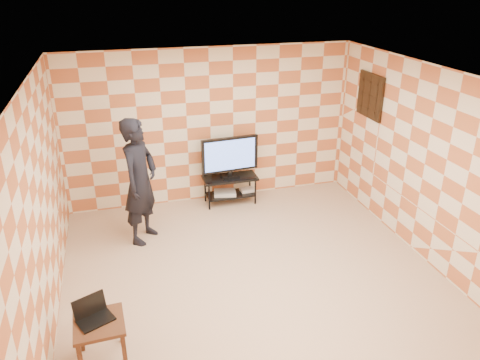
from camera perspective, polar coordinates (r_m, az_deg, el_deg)
name	(u,v)px	position (r m, az deg, el deg)	size (l,w,h in m)	color
floor	(252,273)	(6.55, 1.44, -11.31)	(5.00, 5.00, 0.00)	tan
wall_back	(210,126)	(8.14, -3.62, 6.53)	(5.00, 0.02, 2.70)	beige
wall_front	(346,311)	(3.91, 12.79, -15.29)	(5.00, 0.02, 2.70)	beige
wall_left	(41,209)	(5.73, -23.12, -3.26)	(0.02, 5.00, 2.70)	beige
wall_right	(425,164)	(6.98, 21.60, 1.82)	(0.02, 5.00, 2.70)	beige
ceiling	(254,76)	(5.46, 1.74, 12.50)	(5.00, 5.00, 0.02)	white
wall_art	(370,96)	(8.01, 15.60, 9.87)	(0.04, 0.72, 0.72)	black
tv_stand	(230,184)	(8.26, -1.22, -0.48)	(0.95, 0.43, 0.50)	black
tv	(230,155)	(8.05, -1.25, 3.01)	(1.01, 0.21, 0.73)	black
dvd_player	(225,193)	(8.31, -1.86, -1.57)	(0.38, 0.27, 0.06)	#BCBCBE
game_console	(247,190)	(8.43, 0.88, -1.20)	(0.24, 0.18, 0.06)	silver
side_table	(100,329)	(5.28, -16.74, -17.00)	(0.53, 0.53, 0.50)	#341F12
laptop	(93,315)	(5.25, -17.46, -15.38)	(0.43, 0.40, 0.23)	black
person	(140,181)	(7.05, -12.10, -0.17)	(0.70, 0.46, 1.93)	black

